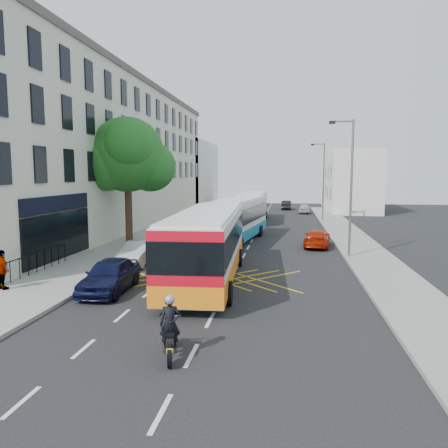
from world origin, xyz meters
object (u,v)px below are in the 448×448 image
at_px(lamp_near, 350,181).
at_px(pedestrian_far, 2,270).
at_px(distant_car_dark, 286,205).
at_px(street_tree, 127,155).
at_px(parked_car_silver, 138,253).
at_px(lamp_far, 323,178).
at_px(bus_near, 207,244).
at_px(parked_car_blue, 110,275).
at_px(distant_car_silver, 304,208).
at_px(red_hatchback, 317,238).
at_px(motorbike, 170,328).
at_px(distant_car_grey, 250,208).
at_px(bus_mid, 235,219).
at_px(bus_far, 253,206).

bearing_deg(lamp_near, pedestrian_far, -147.48).
distance_m(lamp_near, distant_car_dark, 35.68).
height_order(street_tree, parked_car_silver, street_tree).
distance_m(lamp_far, bus_near, 27.54).
relative_size(parked_car_blue, distant_car_silver, 1.19).
distance_m(parked_car_silver, red_hatchback, 12.65).
relative_size(lamp_near, motorbike, 4.06).
xyz_separation_m(bus_near, distant_car_grey, (-0.87, 34.52, -1.03)).
height_order(bus_mid, distant_car_silver, bus_mid).
relative_size(bus_far, red_hatchback, 2.57).
relative_size(lamp_far, distant_car_grey, 1.57).
xyz_separation_m(lamp_near, bus_near, (-7.32, -6.40, -2.88)).
bearing_deg(parked_car_blue, red_hatchback, 51.81).
bearing_deg(parked_car_silver, distant_car_grey, 83.10).
bearing_deg(bus_near, lamp_near, 38.32).
height_order(motorbike, distant_car_silver, motorbike).
bearing_deg(parked_car_silver, pedestrian_far, -120.15).
distance_m(street_tree, lamp_far, 22.57).
bearing_deg(street_tree, lamp_far, 49.19).
bearing_deg(bus_far, parked_car_silver, -101.40).
xyz_separation_m(lamp_far, red_hatchback, (-1.52, -16.03, -4.01)).
distance_m(street_tree, parked_car_silver, 9.00).
relative_size(parked_car_silver, distant_car_silver, 1.09).
height_order(bus_mid, distant_car_dark, bus_mid).
height_order(bus_mid, red_hatchback, bus_mid).
relative_size(parked_car_silver, red_hatchback, 0.93).
height_order(lamp_near, red_hatchback, lamp_near).
relative_size(bus_mid, red_hatchback, 2.74).
distance_m(motorbike, pedestrian_far, 10.21).
relative_size(bus_far, parked_car_blue, 2.54).
bearing_deg(distant_car_silver, lamp_far, 99.18).
bearing_deg(street_tree, parked_car_blue, -73.24).
relative_size(bus_far, motorbike, 5.45).
bearing_deg(red_hatchback, pedestrian_far, 51.24).
distance_m(bus_far, distant_car_grey, 8.74).
height_order(distant_car_grey, pedestrian_far, pedestrian_far).
xyz_separation_m(lamp_far, distant_car_dark, (-3.70, 15.26, -3.99)).
xyz_separation_m(parked_car_blue, distant_car_dark, (7.40, 44.29, -0.10)).
relative_size(bus_near, parked_car_silver, 3.05).
xyz_separation_m(parked_car_blue, red_hatchback, (9.58, 12.99, -0.11)).
xyz_separation_m(lamp_near, lamp_far, (0.00, 20.00, 0.00)).
relative_size(distant_car_dark, pedestrian_far, 2.23).
relative_size(distant_car_grey, pedestrian_far, 2.99).
bearing_deg(pedestrian_far, distant_car_grey, -72.37).
distance_m(lamp_near, bus_mid, 9.68).
relative_size(lamp_far, motorbike, 4.06).
distance_m(lamp_far, pedestrian_far, 33.86).
xyz_separation_m(street_tree, lamp_near, (14.71, -2.97, -1.68)).
xyz_separation_m(bus_mid, parked_car_silver, (-4.41, -8.92, -1.02)).
bearing_deg(bus_near, distant_car_grey, 88.61).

